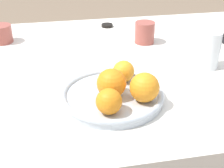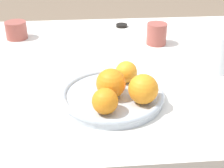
{
  "view_description": "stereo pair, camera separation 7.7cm",
  "coord_description": "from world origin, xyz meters",
  "px_view_note": "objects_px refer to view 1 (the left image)",
  "views": [
    {
      "loc": [
        -0.28,
        -0.95,
        1.16
      ],
      "look_at": [
        -0.14,
        -0.24,
        0.76
      ],
      "focal_mm": 50.0,
      "sensor_mm": 36.0,
      "label": 1
    },
    {
      "loc": [
        -0.2,
        -0.96,
        1.16
      ],
      "look_at": [
        -0.14,
        -0.24,
        0.76
      ],
      "focal_mm": 50.0,
      "sensor_mm": 36.0,
      "label": 2
    }
  ],
  "objects_px": {
    "water_glass": "(210,50)",
    "cup_1": "(145,33)",
    "fruit_platter": "(112,95)",
    "orange_3": "(109,101)",
    "orange_1": "(124,71)",
    "soy_dish": "(107,25)",
    "cup_2": "(1,34)",
    "orange_2": "(145,87)",
    "orange_0": "(111,83)"
  },
  "relations": [
    {
      "from": "water_glass",
      "to": "cup_1",
      "type": "relative_size",
      "value": 1.49
    },
    {
      "from": "fruit_platter",
      "to": "orange_3",
      "type": "height_order",
      "value": "orange_3"
    },
    {
      "from": "orange_1",
      "to": "soy_dish",
      "type": "xyz_separation_m",
      "value": [
        0.05,
        0.55,
        -0.04
      ]
    },
    {
      "from": "fruit_platter",
      "to": "water_glass",
      "type": "height_order",
      "value": "water_glass"
    },
    {
      "from": "water_glass",
      "to": "cup_2",
      "type": "distance_m",
      "value": 0.78
    },
    {
      "from": "orange_2",
      "to": "cup_2",
      "type": "relative_size",
      "value": 0.91
    },
    {
      "from": "orange_1",
      "to": "water_glass",
      "type": "relative_size",
      "value": 0.52
    },
    {
      "from": "orange_1",
      "to": "water_glass",
      "type": "xyz_separation_m",
      "value": [
        0.3,
        0.08,
        0.01
      ]
    },
    {
      "from": "orange_3",
      "to": "cup_1",
      "type": "distance_m",
      "value": 0.54
    },
    {
      "from": "orange_0",
      "to": "orange_3",
      "type": "distance_m",
      "value": 0.08
    },
    {
      "from": "cup_1",
      "to": "soy_dish",
      "type": "xyz_separation_m",
      "value": [
        -0.11,
        0.22,
        -0.04
      ]
    },
    {
      "from": "water_glass",
      "to": "cup_2",
      "type": "bearing_deg",
      "value": 152.33
    },
    {
      "from": "orange_1",
      "to": "orange_3",
      "type": "relative_size",
      "value": 0.97
    },
    {
      "from": "orange_1",
      "to": "soy_dish",
      "type": "height_order",
      "value": "orange_1"
    },
    {
      "from": "orange_2",
      "to": "soy_dish",
      "type": "height_order",
      "value": "orange_2"
    },
    {
      "from": "orange_2",
      "to": "orange_3",
      "type": "distance_m",
      "value": 0.11
    },
    {
      "from": "soy_dish",
      "to": "orange_1",
      "type": "bearing_deg",
      "value": -95.15
    },
    {
      "from": "orange_1",
      "to": "cup_1",
      "type": "height_order",
      "value": "same"
    },
    {
      "from": "cup_2",
      "to": "soy_dish",
      "type": "bearing_deg",
      "value": 13.87
    },
    {
      "from": "orange_0",
      "to": "cup_1",
      "type": "bearing_deg",
      "value": 62.9
    },
    {
      "from": "orange_2",
      "to": "orange_1",
      "type": "bearing_deg",
      "value": 104.31
    },
    {
      "from": "orange_3",
      "to": "water_glass",
      "type": "relative_size",
      "value": 0.53
    },
    {
      "from": "soy_dish",
      "to": "water_glass",
      "type": "bearing_deg",
      "value": -61.82
    },
    {
      "from": "cup_1",
      "to": "cup_2",
      "type": "height_order",
      "value": "cup_1"
    },
    {
      "from": "cup_2",
      "to": "fruit_platter",
      "type": "bearing_deg",
      "value": -55.83
    },
    {
      "from": "water_glass",
      "to": "orange_3",
      "type": "bearing_deg",
      "value": -148.28
    },
    {
      "from": "cup_2",
      "to": "cup_1",
      "type": "bearing_deg",
      "value": -11.17
    },
    {
      "from": "orange_2",
      "to": "soy_dish",
      "type": "xyz_separation_m",
      "value": [
        0.02,
        0.66,
        -0.05
      ]
    },
    {
      "from": "orange_1",
      "to": "orange_2",
      "type": "height_order",
      "value": "orange_2"
    },
    {
      "from": "orange_0",
      "to": "orange_1",
      "type": "bearing_deg",
      "value": 57.19
    },
    {
      "from": "orange_0",
      "to": "cup_2",
      "type": "bearing_deg",
      "value": 123.26
    },
    {
      "from": "cup_2",
      "to": "orange_0",
      "type": "bearing_deg",
      "value": -56.74
    },
    {
      "from": "cup_1",
      "to": "water_glass",
      "type": "bearing_deg",
      "value": -60.74
    },
    {
      "from": "cup_2",
      "to": "soy_dish",
      "type": "height_order",
      "value": "cup_2"
    },
    {
      "from": "soy_dish",
      "to": "cup_1",
      "type": "bearing_deg",
      "value": -63.1
    },
    {
      "from": "orange_0",
      "to": "fruit_platter",
      "type": "bearing_deg",
      "value": 72.68
    },
    {
      "from": "soy_dish",
      "to": "fruit_platter",
      "type": "bearing_deg",
      "value": -98.86
    },
    {
      "from": "orange_2",
      "to": "water_glass",
      "type": "distance_m",
      "value": 0.33
    },
    {
      "from": "fruit_platter",
      "to": "soy_dish",
      "type": "xyz_separation_m",
      "value": [
        0.1,
        0.62,
        -0.01
      ]
    },
    {
      "from": "orange_1",
      "to": "soy_dish",
      "type": "distance_m",
      "value": 0.55
    },
    {
      "from": "orange_0",
      "to": "water_glass",
      "type": "bearing_deg",
      "value": 23.8
    },
    {
      "from": "orange_0",
      "to": "orange_2",
      "type": "distance_m",
      "value": 0.09
    },
    {
      "from": "orange_0",
      "to": "soy_dish",
      "type": "distance_m",
      "value": 0.64
    },
    {
      "from": "fruit_platter",
      "to": "orange_3",
      "type": "bearing_deg",
      "value": -105.61
    },
    {
      "from": "water_glass",
      "to": "soy_dish",
      "type": "height_order",
      "value": "water_glass"
    },
    {
      "from": "orange_1",
      "to": "cup_2",
      "type": "relative_size",
      "value": 0.74
    },
    {
      "from": "fruit_platter",
      "to": "cup_1",
      "type": "xyz_separation_m",
      "value": [
        0.21,
        0.4,
        0.03
      ]
    },
    {
      "from": "orange_0",
      "to": "orange_2",
      "type": "height_order",
      "value": "orange_0"
    },
    {
      "from": "orange_0",
      "to": "orange_1",
      "type": "relative_size",
      "value": 1.25
    },
    {
      "from": "cup_1",
      "to": "cup_2",
      "type": "distance_m",
      "value": 0.56
    }
  ]
}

